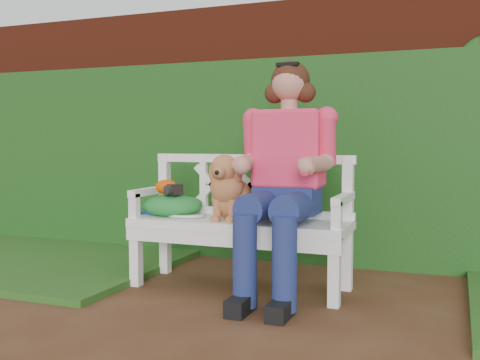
% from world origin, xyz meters
% --- Properties ---
extents(ground, '(60.00, 60.00, 0.00)m').
position_xyz_m(ground, '(0.00, 0.00, 0.00)').
color(ground, '#4A2514').
extents(brick_wall, '(10.00, 0.30, 2.20)m').
position_xyz_m(brick_wall, '(0.00, 1.90, 1.10)').
color(brick_wall, '#601F10').
rests_on(brick_wall, ground).
extents(ivy_hedge, '(10.00, 0.18, 1.70)m').
position_xyz_m(ivy_hedge, '(0.00, 1.68, 0.85)').
color(ivy_hedge, '#225B19').
rests_on(ivy_hedge, ground).
extents(grass_left, '(2.60, 2.00, 0.05)m').
position_xyz_m(grass_left, '(-2.40, 0.90, 0.03)').
color(grass_left, '#265D1C').
rests_on(grass_left, ground).
extents(garden_bench, '(1.61, 0.69, 0.48)m').
position_xyz_m(garden_bench, '(-0.37, 0.70, 0.24)').
color(garden_bench, white).
rests_on(garden_bench, ground).
extents(seated_woman, '(0.75, 0.95, 1.60)m').
position_xyz_m(seated_woman, '(-0.04, 0.68, 0.80)').
color(seated_woman, '#CE343E').
rests_on(seated_woman, ground).
extents(dog, '(0.43, 0.49, 0.45)m').
position_xyz_m(dog, '(-0.43, 0.66, 0.71)').
color(dog, olive).
rests_on(dog, garden_bench).
extents(tennis_racket, '(0.57, 0.29, 0.03)m').
position_xyz_m(tennis_racket, '(-0.81, 0.69, 0.49)').
color(tennis_racket, white).
rests_on(tennis_racket, garden_bench).
extents(green_bag, '(0.46, 0.36, 0.15)m').
position_xyz_m(green_bag, '(-0.90, 0.70, 0.56)').
color(green_bag, '#2A892F').
rests_on(green_bag, garden_bench).
extents(camera_item, '(0.14, 0.13, 0.08)m').
position_xyz_m(camera_item, '(-0.87, 0.68, 0.67)').
color(camera_item, black).
rests_on(camera_item, green_bag).
extents(baseball_glove, '(0.19, 0.16, 0.11)m').
position_xyz_m(baseball_glove, '(-0.94, 0.69, 0.69)').
color(baseball_glove, '#D74704').
rests_on(baseball_glove, green_bag).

